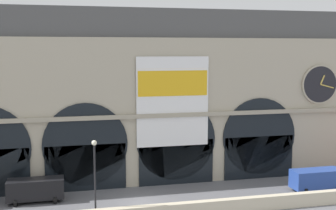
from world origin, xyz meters
TOP-DOWN VIEW (x-y plane):
  - ground_plane at (0.00, 0.00)m, footprint 200.00×200.00m
  - station_building at (0.03, 7.78)m, footprint 49.24×5.99m
  - van_midwest at (-9.56, 2.59)m, footprint 5.20×2.48m
  - van_east at (18.00, -0.63)m, footprint 5.20×2.48m
  - street_lamp_quayside at (-4.45, -3.57)m, footprint 0.44×0.44m

SIDE VIEW (x-z plane):
  - ground_plane at x=0.00m, z-range 0.00..0.00m
  - van_midwest at x=-9.56m, z-range 0.15..2.35m
  - van_east at x=18.00m, z-range 0.15..2.35m
  - street_lamp_quayside at x=-4.45m, z-range 0.96..7.86m
  - station_building at x=0.03m, z-range -0.23..18.31m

